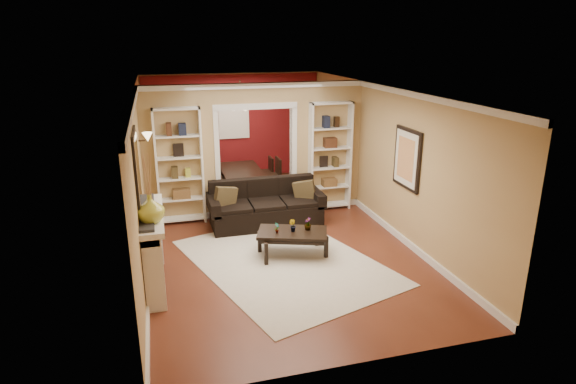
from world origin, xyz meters
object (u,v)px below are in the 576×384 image
object	(u,v)px
coffee_table	(292,243)
bookshelf_left	(180,167)
sofa	(266,204)
fireplace	(155,249)
bookshelf_right	(330,157)
dining_table	(243,181)

from	to	relation	value
coffee_table	bookshelf_left	world-z (taller)	bookshelf_left
sofa	fireplace	bearing A→B (deg)	-137.33
bookshelf_right	bookshelf_left	bearing A→B (deg)	180.00
coffee_table	fireplace	size ratio (longest dim) A/B	0.68
bookshelf_left	dining_table	size ratio (longest dim) A/B	1.38
bookshelf_left	sofa	bearing A→B (deg)	-20.21
coffee_table	dining_table	size ratio (longest dim) A/B	0.69
coffee_table	sofa	bearing A→B (deg)	114.04
sofa	fireplace	xyz separation A→B (m)	(-2.12, -1.95, 0.14)
sofa	bookshelf_right	xyz separation A→B (m)	(1.52, 0.58, 0.71)
bookshelf_right	dining_table	xyz separation A→B (m)	(-1.60, 1.55, -0.86)
bookshelf_left	bookshelf_right	size ratio (longest dim) A/B	1.00
bookshelf_right	sofa	bearing A→B (deg)	-159.17
sofa	dining_table	world-z (taller)	sofa
bookshelf_left	dining_table	xyz separation A→B (m)	(1.50, 1.55, -0.86)
sofa	coffee_table	bearing A→B (deg)	-85.40
dining_table	bookshelf_left	bearing A→B (deg)	135.89
bookshelf_left	bookshelf_right	xyz separation A→B (m)	(3.10, 0.00, 0.00)
coffee_table	bookshelf_right	xyz separation A→B (m)	(1.40, 2.07, 0.93)
fireplace	coffee_table	bearing A→B (deg)	11.53
bookshelf_left	dining_table	distance (m)	2.32
sofa	bookshelf_left	distance (m)	1.82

